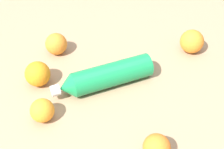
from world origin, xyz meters
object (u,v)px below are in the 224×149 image
at_px(orange_2, 56,44).
at_px(orange_3, 42,110).
at_px(water_bottle, 105,76).
at_px(orange_1, 37,74).
at_px(orange_0, 157,147).
at_px(orange_4, 192,41).

relative_size(orange_2, orange_3, 1.11).
height_order(water_bottle, orange_3, water_bottle).
height_order(orange_1, orange_2, orange_1).
height_order(water_bottle, orange_0, water_bottle).
distance_m(orange_1, orange_2, 0.16).
bearing_deg(orange_3, orange_1, -155.12).
bearing_deg(water_bottle, orange_3, 15.47).
bearing_deg(orange_4, orange_2, -78.63).
bearing_deg(orange_1, orange_2, 176.74).
bearing_deg(orange_4, orange_0, -10.97).
xyz_separation_m(orange_1, orange_3, (0.13, 0.06, -0.01)).
bearing_deg(orange_1, orange_3, 24.88).
bearing_deg(orange_1, orange_4, 118.34).
relative_size(orange_0, orange_3, 1.03).
distance_m(orange_0, orange_3, 0.32).
xyz_separation_m(orange_0, orange_4, (-0.44, 0.09, 0.01)).
xyz_separation_m(water_bottle, orange_1, (0.03, -0.20, 0.00)).
xyz_separation_m(orange_3, orange_4, (-0.38, 0.40, 0.01)).
height_order(orange_0, orange_4, orange_4).
distance_m(water_bottle, orange_1, 0.20).
bearing_deg(water_bottle, orange_1, -24.62).
bearing_deg(orange_0, orange_4, 169.03).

